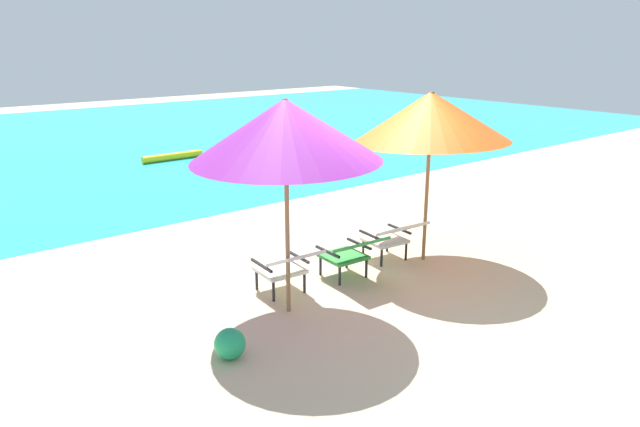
% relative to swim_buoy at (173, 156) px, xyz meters
% --- Properties ---
extents(ground_plane, '(40.00, 40.00, 0.00)m').
position_rel_swim_buoy_xyz_m(ground_plane, '(-1.53, -4.45, -0.10)').
color(ground_plane, '#CCB78E').
extents(ocean_band, '(40.00, 18.00, 0.01)m').
position_rel_swim_buoy_xyz_m(ocean_band, '(-1.53, 4.01, -0.09)').
color(ocean_band, '#28B2B7').
rests_on(ocean_band, ground_plane).
extents(swim_buoy, '(1.60, 0.18, 0.18)m').
position_rel_swim_buoy_xyz_m(swim_buoy, '(0.00, 0.00, 0.00)').
color(swim_buoy, yellow).
rests_on(swim_buoy, ocean_band).
extents(lounge_chair_left, '(0.60, 0.91, 0.68)m').
position_rel_swim_buoy_xyz_m(lounge_chair_left, '(-2.46, -8.51, 0.31)').
color(lounge_chair_left, silver).
rests_on(lounge_chair_left, ground_plane).
extents(lounge_chair_center, '(0.58, 0.90, 0.68)m').
position_rel_swim_buoy_xyz_m(lounge_chair_center, '(-1.53, -8.64, 0.31)').
color(lounge_chair_center, '#338E3D').
rests_on(lounge_chair_center, ground_plane).
extents(lounge_chair_right, '(0.62, 0.93, 0.68)m').
position_rel_swim_buoy_xyz_m(lounge_chair_right, '(-0.67, -8.53, 0.31)').
color(lounge_chair_right, silver).
rests_on(lounge_chair_right, ground_plane).
extents(beach_umbrella_left, '(2.30, 2.29, 2.45)m').
position_rel_swim_buoy_xyz_m(beach_umbrella_left, '(-2.69, -8.85, 2.00)').
color(beach_umbrella_left, olive).
rests_on(beach_umbrella_left, ground_plane).
extents(beach_umbrella_right, '(2.35, 2.38, 2.40)m').
position_rel_swim_buoy_xyz_m(beach_umbrella_right, '(-0.24, -8.72, 1.92)').
color(beach_umbrella_right, olive).
rests_on(beach_umbrella_right, ground_plane).
extents(beach_ball, '(0.31, 0.31, 0.31)m').
position_rel_swim_buoy_xyz_m(beach_ball, '(-3.74, -9.34, 0.06)').
color(beach_ball, '#1E9E60').
rests_on(beach_ball, ground_plane).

